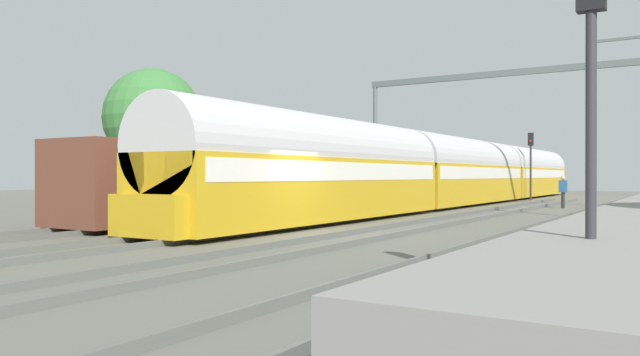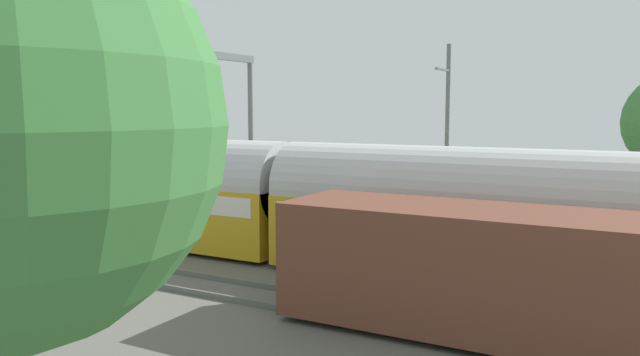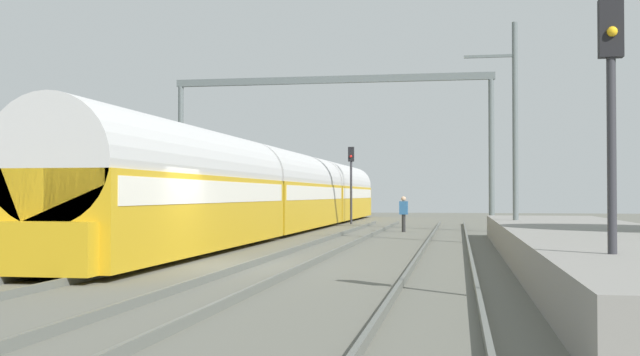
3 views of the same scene
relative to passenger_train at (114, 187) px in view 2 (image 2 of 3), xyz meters
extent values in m
cube|color=gray|center=(11.84, -17.90, -1.52)|extent=(4.40, 28.00, 0.90)
cube|color=gold|center=(0.00, -16.31, -0.71)|extent=(2.90, 16.00, 2.20)
cube|color=silver|center=(0.00, -16.31, -0.08)|extent=(2.93, 15.36, 0.64)
cylinder|color=#BBBBBB|center=(0.00, -16.31, 0.59)|extent=(2.84, 16.00, 2.84)
cube|color=gold|center=(0.00, 0.04, -0.71)|extent=(2.90, 16.00, 2.20)
cube|color=silver|center=(0.00, 0.04, -0.08)|extent=(2.93, 15.36, 0.64)
cylinder|color=#BBBBBB|center=(0.00, 0.04, 0.59)|extent=(2.84, 16.00, 2.84)
cube|color=brown|center=(-4.01, -17.62, -0.46)|extent=(2.80, 13.00, 2.70)
cube|color=black|center=(-4.01, -17.62, -1.76)|extent=(2.52, 11.96, 0.10)
cylinder|color=#252525|center=(5.79, -0.93, -1.55)|extent=(0.19, 0.19, 0.85)
cube|color=#285684|center=(5.79, -0.93, -0.80)|extent=(0.41, 0.26, 0.64)
sphere|color=tan|center=(5.79, -0.93, -0.36)|extent=(0.24, 0.24, 0.24)
cylinder|color=#2D2D33|center=(1.92, 8.79, -0.05)|extent=(0.14, 0.14, 3.85)
cube|color=black|center=(1.92, 8.79, 2.32)|extent=(0.36, 0.20, 0.90)
sphere|color=red|center=(1.92, 8.67, 2.19)|extent=(0.16, 0.16, 0.16)
cylinder|color=#576061|center=(10.02, 0.36, 1.78)|extent=(0.28, 0.28, 7.50)
cube|color=#576061|center=(2.00, 0.36, 5.71)|extent=(16.43, 0.24, 0.36)
cylinder|color=#576061|center=(10.42, -10.36, 2.03)|extent=(0.20, 0.20, 8.00)
cube|color=#576061|center=(9.52, -10.36, 4.83)|extent=(1.80, 0.10, 0.10)
camera|label=1|loc=(11.93, -35.49, -0.24)|focal=34.41mm
camera|label=2|loc=(-17.46, -18.89, 3.06)|focal=34.71mm
camera|label=3|loc=(8.40, -39.40, -0.17)|focal=44.46mm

